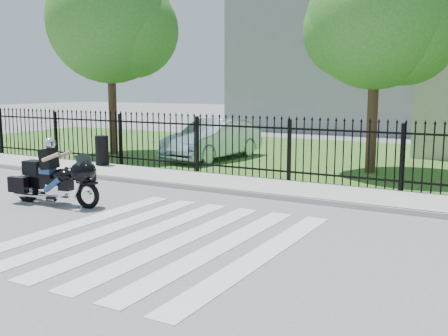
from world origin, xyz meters
The scene contains 12 objects.
ground centered at (0.00, 0.00, 0.00)m, with size 120.00×120.00×0.00m, color slate.
crosswalk centered at (0.00, 0.00, 0.01)m, with size 5.00×5.50×0.01m, color silver, non-canonical shape.
sidewalk centered at (0.00, 5.00, 0.06)m, with size 40.00×2.00×0.12m, color #ADAAA3.
curb centered at (0.00, 4.00, 0.06)m, with size 40.00×0.12×0.12m, color #ADAAA3.
grass_strip centered at (0.00, 12.00, 0.01)m, with size 40.00×12.00×0.02m, color #346121.
iron_fence centered at (0.00, 6.00, 0.90)m, with size 26.00×0.04×1.80m.
tree_left centered at (-8.50, 8.50, 5.17)m, with size 4.80×4.80×7.58m.
tree_mid centered at (1.50, 9.00, 4.67)m, with size 4.20×4.20×6.78m.
building_tall centered at (-3.00, 26.00, 6.00)m, with size 15.00×10.00×12.00m, color gray.
motorcycle_rider centered at (-3.74, 1.00, 0.65)m, with size 2.39×0.89×1.58m.
parked_car centered at (-4.32, 9.20, 0.75)m, with size 1.54×4.43×1.46m, color #9EB9C6.
litter_bin centered at (-6.41, 5.54, 0.61)m, with size 0.43×0.43×0.97m, color black.
Camera 1 is at (5.47, -7.35, 2.71)m, focal length 42.00 mm.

